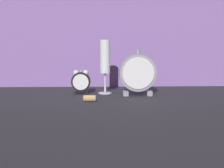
% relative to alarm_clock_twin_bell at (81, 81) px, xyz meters
% --- Properties ---
extents(ground_plane, '(4.00, 4.00, 0.00)m').
position_rel_alarm_clock_twin_bell_xyz_m(ground_plane, '(0.12, -0.11, -0.05)').
color(ground_plane, '#232328').
extents(fabric_backdrop_drape, '(1.46, 0.01, 0.73)m').
position_rel_alarm_clock_twin_bell_xyz_m(fabric_backdrop_drape, '(0.12, 0.21, 0.31)').
color(fabric_backdrop_drape, '#8460A8').
rests_on(fabric_backdrop_drape, ground_plane).
extents(alarm_clock_twin_bell, '(0.08, 0.03, 0.10)m').
position_rel_alarm_clock_twin_bell_xyz_m(alarm_clock_twin_bell, '(0.00, 0.00, 0.00)').
color(alarm_clock_twin_bell, black).
rests_on(alarm_clock_twin_bell, ground_plane).
extents(mantel_clock_silver, '(0.14, 0.04, 0.18)m').
position_rel_alarm_clock_twin_bell_xyz_m(mantel_clock_silver, '(0.22, -0.05, 0.03)').
color(mantel_clock_silver, gray).
rests_on(mantel_clock_silver, ground_plane).
extents(champagne_flute, '(0.05, 0.05, 0.21)m').
position_rel_alarm_clock_twin_bell_xyz_m(champagne_flute, '(0.10, 0.01, 0.08)').
color(champagne_flute, silver).
rests_on(champagne_flute, ground_plane).
extents(wine_cork, '(0.04, 0.02, 0.02)m').
position_rel_alarm_clock_twin_bell_xyz_m(wine_cork, '(0.04, -0.16, -0.04)').
color(wine_cork, tan).
rests_on(wine_cork, ground_plane).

